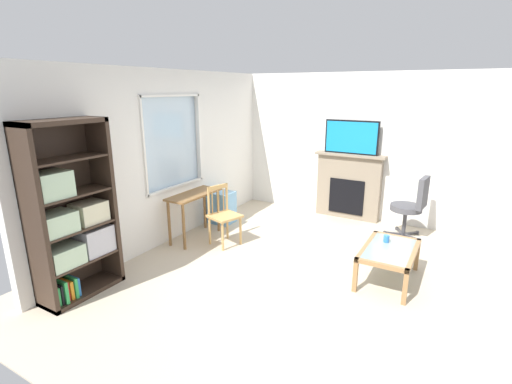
# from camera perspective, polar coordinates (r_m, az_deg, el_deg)

# --- Properties ---
(ground) EXTENTS (5.81, 5.68, 0.02)m
(ground) POSITION_cam_1_polar(r_m,az_deg,el_deg) (5.00, 8.21, -12.00)
(ground) COLOR beige
(wall_back_with_window) EXTENTS (4.81, 0.15, 2.57)m
(wall_back_with_window) POSITION_cam_1_polar(r_m,az_deg,el_deg) (5.80, -13.35, 4.90)
(wall_back_with_window) COLOR white
(wall_back_with_window) RESTS_ON ground
(wall_right) EXTENTS (0.12, 4.88, 2.57)m
(wall_right) POSITION_cam_1_polar(r_m,az_deg,el_deg) (6.87, 16.45, 6.55)
(wall_right) COLOR white
(wall_right) RESTS_ON ground
(bookshelf) EXTENTS (0.90, 0.38, 1.99)m
(bookshelf) POSITION_cam_1_polar(r_m,az_deg,el_deg) (4.57, -26.56, -3.85)
(bookshelf) COLOR #38281E
(bookshelf) RESTS_ON ground
(desk_under_window) EXTENTS (0.96, 0.38, 0.73)m
(desk_under_window) POSITION_cam_1_polar(r_m,az_deg,el_deg) (5.83, -9.46, -1.50)
(desk_under_window) COLOR brown
(desk_under_window) RESTS_ON ground
(wooden_chair) EXTENTS (0.52, 0.51, 0.90)m
(wooden_chair) POSITION_cam_1_polar(r_m,az_deg,el_deg) (5.60, -5.05, -3.50)
(wooden_chair) COLOR tan
(wooden_chair) RESTS_ON ground
(plastic_drawer_unit) EXTENTS (0.35, 0.40, 0.56)m
(plastic_drawer_unit) POSITION_cam_1_polar(r_m,az_deg,el_deg) (6.56, -5.28, -2.33)
(plastic_drawer_unit) COLOR #72ADDB
(plastic_drawer_unit) RESTS_ON ground
(fireplace) EXTENTS (0.26, 1.23, 1.18)m
(fireplace) POSITION_cam_1_polar(r_m,az_deg,el_deg) (6.91, 14.00, 0.92)
(fireplace) COLOR gray
(fireplace) RESTS_ON ground
(tv) EXTENTS (0.06, 0.93, 0.58)m
(tv) POSITION_cam_1_polar(r_m,az_deg,el_deg) (6.73, 14.45, 8.15)
(tv) COLOR black
(tv) RESTS_ON fireplace
(office_chair) EXTENTS (0.57, 0.58, 1.00)m
(office_chair) POSITION_cam_1_polar(r_m,az_deg,el_deg) (6.27, 22.87, -1.74)
(office_chair) COLOR #4C4C51
(office_chair) RESTS_ON ground
(coffee_table) EXTENTS (0.99, 0.60, 0.43)m
(coffee_table) POSITION_cam_1_polar(r_m,az_deg,el_deg) (4.85, 19.78, -8.79)
(coffee_table) COLOR #8C9E99
(coffee_table) RESTS_ON ground
(sippy_cup) EXTENTS (0.07, 0.07, 0.09)m
(sippy_cup) POSITION_cam_1_polar(r_m,az_deg,el_deg) (4.98, 19.39, -6.77)
(sippy_cup) COLOR #337FD6
(sippy_cup) RESTS_ON coffee_table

